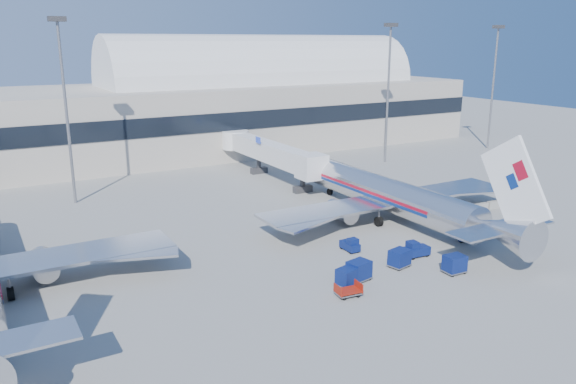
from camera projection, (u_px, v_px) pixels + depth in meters
ground at (342, 248)px, 55.54m from camera, size 260.00×260.00×0.00m
terminal at (83, 117)px, 93.90m from camera, size 170.00×28.15×21.00m
airliner_main at (392, 196)px, 63.36m from camera, size 32.00×37.26×12.07m
jetbridge_near at (265, 151)px, 83.97m from camera, size 4.40×27.50×6.25m
mast_west at (64, 84)px, 67.20m from camera, size 2.00×1.20×22.60m
mast_east at (389, 73)px, 91.24m from camera, size 2.00×1.20×22.60m
mast_far_east at (495, 69)px, 103.26m from camera, size 2.00×1.20×22.60m
barrier_near at (458, 212)px, 65.75m from camera, size 3.00×0.55×0.90m
barrier_mid at (478, 208)px, 67.34m from camera, size 3.00×0.55×0.90m
barrier_far at (497, 204)px, 68.93m from camera, size 3.00×0.55×0.90m
tug_lead at (416, 249)px, 53.12m from camera, size 2.48×1.37×1.57m
tug_right at (467, 236)px, 57.08m from camera, size 2.18×2.07×1.31m
tug_left at (350, 245)px, 54.56m from camera, size 1.07×2.14×1.39m
cart_train_a at (399, 258)px, 50.60m from camera, size 2.13×1.79×1.65m
cart_train_b at (359, 270)px, 47.76m from camera, size 2.24×1.87×1.74m
cart_train_c at (347, 277)px, 46.70m from camera, size 2.04×1.75×1.55m
cart_solo_near at (455, 264)px, 49.27m from camera, size 1.95×1.52×1.65m
cart_solo_far at (484, 231)px, 58.20m from camera, size 1.86×1.54×1.46m
cart_open_red at (348, 292)px, 44.92m from camera, size 2.13×1.62×0.53m
ramp_worker at (517, 239)px, 55.62m from camera, size 0.65×0.74×1.71m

